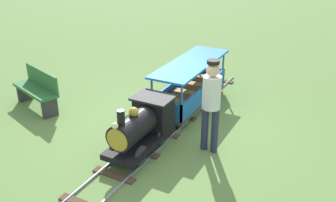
# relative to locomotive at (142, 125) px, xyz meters

# --- Properties ---
(ground_plane) EXTENTS (60.00, 60.00, 0.00)m
(ground_plane) POSITION_rel_locomotive_xyz_m (0.00, -0.97, -0.48)
(ground_plane) COLOR #608442
(track) EXTENTS (0.72, 6.05, 0.04)m
(track) POSITION_rel_locomotive_xyz_m (0.00, -1.03, -0.47)
(track) COLOR gray
(track) RESTS_ON ground_plane
(locomotive) EXTENTS (0.68, 1.45, 0.96)m
(locomotive) POSITION_rel_locomotive_xyz_m (0.00, 0.00, 0.00)
(locomotive) COLOR black
(locomotive) RESTS_ON ground_plane
(passenger_car) EXTENTS (0.78, 2.35, 0.97)m
(passenger_car) POSITION_rel_locomotive_xyz_m (0.00, -1.93, -0.06)
(passenger_car) COLOR #3F3F3F
(passenger_car) RESTS_ON ground_plane
(conductor_person) EXTENTS (0.30, 0.30, 1.62)m
(conductor_person) POSITION_rel_locomotive_xyz_m (-1.00, -0.52, 0.47)
(conductor_person) COLOR #282D47
(conductor_person) RESTS_ON ground_plane
(park_bench) EXTENTS (1.36, 0.78, 0.82)m
(park_bench) POSITION_rel_locomotive_xyz_m (2.83, -0.42, -0.07)
(park_bench) COLOR #2D6B33
(park_bench) RESTS_ON ground_plane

